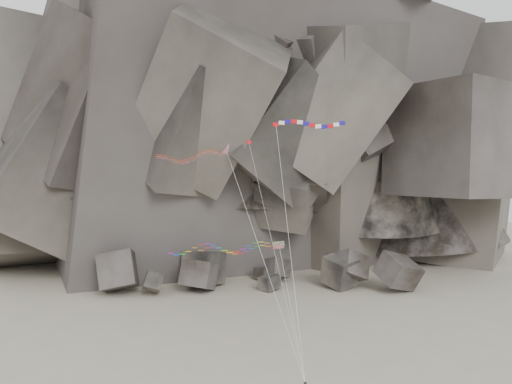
{
  "coord_description": "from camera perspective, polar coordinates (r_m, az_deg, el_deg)",
  "views": [
    {
      "loc": [
        -5.34,
        -57.1,
        22.86
      ],
      "look_at": [
        -1.39,
        6.0,
        19.21
      ],
      "focal_mm": 35.0,
      "sensor_mm": 36.0,
      "label": 1
    }
  ],
  "objects": [
    {
      "name": "headland",
      "position": [
        128.64,
        -1.19,
        11.86
      ],
      "size": [
        110.0,
        70.0,
        84.0
      ],
      "primitive_type": null,
      "color": "#5D554C",
      "rests_on": "ground"
    },
    {
      "name": "parafoil_kite",
      "position": [
        61.34,
        -4.11,
        -6.42
      ],
      "size": [
        15.07,
        14.46,
        11.68
      ],
      "rotation": [
        0.0,
        0.0,
        -0.17
      ],
      "color": "#AACA0B",
      "rests_on": "ground"
    },
    {
      "name": "ground",
      "position": [
        61.73,
        1.73,
        -18.43
      ],
      "size": [
        260.0,
        260.0,
        0.0
      ],
      "primitive_type": "plane",
      "color": "#A19882",
      "rests_on": "ground"
    },
    {
      "name": "banner_kite",
      "position": [
        60.39,
        6.04,
        7.56
      ],
      "size": [
        8.56,
        14.22,
        26.43
      ],
      "rotation": [
        0.0,
        0.0,
        -0.18
      ],
      "color": "red",
      "rests_on": "ground"
    },
    {
      "name": "pennant_kite",
      "position": [
        56.65,
        0.4,
        0.36
      ],
      "size": [
        5.1,
        13.05,
        23.85
      ],
      "rotation": [
        0.0,
        0.0,
        0.21
      ],
      "color": "red",
      "rests_on": "ground"
    },
    {
      "name": "delta_kite",
      "position": [
        62.8,
        -7.78,
        4.08
      ],
      "size": [
        16.62,
        16.92,
        23.8
      ],
      "rotation": [
        0.0,
        0.0,
        0.42
      ],
      "color": "red",
      "rests_on": "ground"
    },
    {
      "name": "boulder_field",
      "position": [
        91.67,
        0.13,
        -9.55
      ],
      "size": [
        57.34,
        16.66,
        8.88
      ],
      "color": "#47423F",
      "rests_on": "ground"
    }
  ]
}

